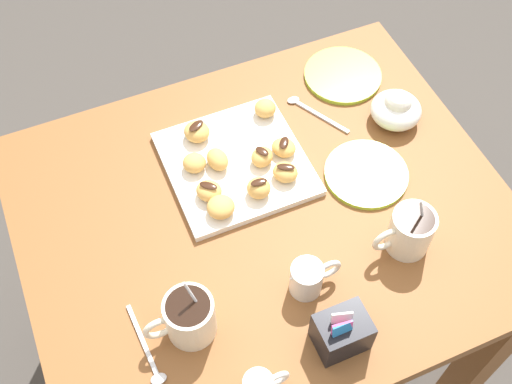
{
  "coord_description": "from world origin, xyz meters",
  "views": [
    {
      "loc": [
        0.29,
        0.63,
        1.8
      ],
      "look_at": [
        0.0,
        -0.04,
        0.73
      ],
      "focal_mm": 45.19,
      "sensor_mm": 36.0,
      "label": 1
    }
  ],
  "objects_px": {
    "cream_pitcher_white": "(310,277)",
    "beignet_9": "(197,132)",
    "coffee_mug_cream_left": "(410,231)",
    "beignet_4": "(194,163)",
    "coffee_mug_cream_right": "(189,317)",
    "beignet_2": "(258,188)",
    "beignet_7": "(262,157)",
    "beignet_3": "(265,108)",
    "dining_table": "(265,244)",
    "beignet_6": "(209,191)",
    "beignet_0": "(285,172)",
    "sugar_caddy": "(342,332)",
    "pastry_plate_square": "(236,164)",
    "beignet_1": "(221,207)",
    "saucer_lime_left": "(367,175)",
    "ice_cream_bowl": "(396,109)",
    "saucer_lime_right": "(343,75)",
    "beignet_5": "(218,159)",
    "beignet_8": "(284,148)"
  },
  "relations": [
    {
      "from": "cream_pitcher_white",
      "to": "beignet_9",
      "type": "bearing_deg",
      "value": -80.16
    },
    {
      "from": "coffee_mug_cream_left",
      "to": "beignet_4",
      "type": "xyz_separation_m",
      "value": [
        0.31,
        -0.32,
        -0.02
      ]
    },
    {
      "from": "coffee_mug_cream_right",
      "to": "beignet_2",
      "type": "distance_m",
      "value": 0.31
    },
    {
      "from": "coffee_mug_cream_left",
      "to": "beignet_7",
      "type": "distance_m",
      "value": 0.33
    },
    {
      "from": "beignet_3",
      "to": "beignet_7",
      "type": "distance_m",
      "value": 0.13
    },
    {
      "from": "dining_table",
      "to": "beignet_6",
      "type": "relative_size",
      "value": 18.51
    },
    {
      "from": "beignet_7",
      "to": "dining_table",
      "type": "bearing_deg",
      "value": 70.54
    },
    {
      "from": "beignet_0",
      "to": "beignet_4",
      "type": "bearing_deg",
      "value": -30.29
    },
    {
      "from": "sugar_caddy",
      "to": "beignet_4",
      "type": "bearing_deg",
      "value": -76.48
    },
    {
      "from": "pastry_plate_square",
      "to": "beignet_1",
      "type": "relative_size",
      "value": 5.08
    },
    {
      "from": "saucer_lime_left",
      "to": "beignet_7",
      "type": "relative_size",
      "value": 3.47
    },
    {
      "from": "beignet_1",
      "to": "beignet_4",
      "type": "xyz_separation_m",
      "value": [
        0.01,
        -0.12,
        -0.0
      ]
    },
    {
      "from": "cream_pitcher_white",
      "to": "ice_cream_bowl",
      "type": "relative_size",
      "value": 0.94
    },
    {
      "from": "dining_table",
      "to": "coffee_mug_cream_left",
      "type": "bearing_deg",
      "value": 141.16
    },
    {
      "from": "coffee_mug_cream_left",
      "to": "beignet_0",
      "type": "relative_size",
      "value": 2.84
    },
    {
      "from": "saucer_lime_right",
      "to": "beignet_9",
      "type": "relative_size",
      "value": 3.21
    },
    {
      "from": "coffee_mug_cream_left",
      "to": "beignet_4",
      "type": "relative_size",
      "value": 3.06
    },
    {
      "from": "coffee_mug_cream_right",
      "to": "beignet_5",
      "type": "relative_size",
      "value": 2.66
    },
    {
      "from": "coffee_mug_cream_left",
      "to": "sugar_caddy",
      "type": "relative_size",
      "value": 1.39
    },
    {
      "from": "ice_cream_bowl",
      "to": "beignet_6",
      "type": "bearing_deg",
      "value": 5.17
    },
    {
      "from": "pastry_plate_square",
      "to": "beignet_7",
      "type": "height_order",
      "value": "beignet_7"
    },
    {
      "from": "cream_pitcher_white",
      "to": "beignet_3",
      "type": "distance_m",
      "value": 0.42
    },
    {
      "from": "pastry_plate_square",
      "to": "sugar_caddy",
      "type": "relative_size",
      "value": 2.65
    },
    {
      "from": "sugar_caddy",
      "to": "beignet_5",
      "type": "height_order",
      "value": "sugar_caddy"
    },
    {
      "from": "cream_pitcher_white",
      "to": "beignet_0",
      "type": "relative_size",
      "value": 2.02
    },
    {
      "from": "beignet_0",
      "to": "beignet_6",
      "type": "distance_m",
      "value": 0.16
    },
    {
      "from": "dining_table",
      "to": "pastry_plate_square",
      "type": "xyz_separation_m",
      "value": [
        0.01,
        -0.13,
        0.14
      ]
    },
    {
      "from": "cream_pitcher_white",
      "to": "beignet_9",
      "type": "height_order",
      "value": "cream_pitcher_white"
    },
    {
      "from": "saucer_lime_right",
      "to": "beignet_5",
      "type": "bearing_deg",
      "value": 20.46
    },
    {
      "from": "beignet_3",
      "to": "dining_table",
      "type": "bearing_deg",
      "value": 66.81
    },
    {
      "from": "coffee_mug_cream_right",
      "to": "beignet_1",
      "type": "distance_m",
      "value": 0.24
    },
    {
      "from": "coffee_mug_cream_right",
      "to": "beignet_0",
      "type": "bearing_deg",
      "value": -141.79
    },
    {
      "from": "cream_pitcher_white",
      "to": "beignet_6",
      "type": "relative_size",
      "value": 2.01
    },
    {
      "from": "coffee_mug_cream_right",
      "to": "beignet_2",
      "type": "bearing_deg",
      "value": -136.42
    },
    {
      "from": "sugar_caddy",
      "to": "beignet_8",
      "type": "bearing_deg",
      "value": -100.81
    },
    {
      "from": "beignet_2",
      "to": "beignet_7",
      "type": "relative_size",
      "value": 0.96
    },
    {
      "from": "beignet_8",
      "to": "coffee_mug_cream_right",
      "type": "bearing_deg",
      "value": 42.62
    },
    {
      "from": "coffee_mug_cream_right",
      "to": "beignet_9",
      "type": "relative_size",
      "value": 2.65
    },
    {
      "from": "ice_cream_bowl",
      "to": "beignet_7",
      "type": "xyz_separation_m",
      "value": [
        0.32,
        0.0,
        -0.0
      ]
    },
    {
      "from": "pastry_plate_square",
      "to": "beignet_4",
      "type": "distance_m",
      "value": 0.09
    },
    {
      "from": "saucer_lime_right",
      "to": "beignet_0",
      "type": "relative_size",
      "value": 3.45
    },
    {
      "from": "saucer_lime_right",
      "to": "beignet_1",
      "type": "xyz_separation_m",
      "value": [
        0.4,
        0.24,
        0.03
      ]
    },
    {
      "from": "beignet_3",
      "to": "pastry_plate_square",
      "type": "bearing_deg",
      "value": 41.47
    },
    {
      "from": "coffee_mug_cream_left",
      "to": "ice_cream_bowl",
      "type": "height_order",
      "value": "coffee_mug_cream_left"
    },
    {
      "from": "coffee_mug_cream_left",
      "to": "beignet_0",
      "type": "bearing_deg",
      "value": -56.2
    },
    {
      "from": "pastry_plate_square",
      "to": "beignet_2",
      "type": "xyz_separation_m",
      "value": [
        -0.01,
        0.09,
        0.03
      ]
    },
    {
      "from": "cream_pitcher_white",
      "to": "beignet_2",
      "type": "bearing_deg",
      "value": -88.11
    },
    {
      "from": "ice_cream_bowl",
      "to": "saucer_lime_left",
      "type": "height_order",
      "value": "ice_cream_bowl"
    },
    {
      "from": "coffee_mug_cream_left",
      "to": "beignet_8",
      "type": "height_order",
      "value": "coffee_mug_cream_left"
    },
    {
      "from": "ice_cream_bowl",
      "to": "dining_table",
      "type": "bearing_deg",
      "value": 17.22
    }
  ]
}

